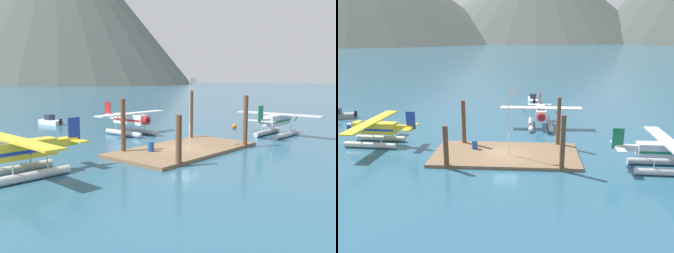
{
  "view_description": "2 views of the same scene",
  "coord_description": "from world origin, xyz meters",
  "views": [
    {
      "loc": [
        -26.66,
        -20.94,
        6.71
      ],
      "look_at": [
        1.7,
        3.45,
        1.87
      ],
      "focal_mm": 39.03,
      "sensor_mm": 36.0,
      "label": 1
    },
    {
      "loc": [
        2.28,
        -32.44,
        12.07
      ],
      "look_at": [
        -0.14,
        2.71,
        2.33
      ],
      "focal_mm": 36.63,
      "sensor_mm": 36.0,
      "label": 2
    }
  ],
  "objects": [
    {
      "name": "boat_grey_open_west",
      "position": [
        -25.26,
        13.89,
        0.49
      ],
      "size": [
        4.78,
        2.55,
        1.5
      ],
      "color": "gray",
      "rests_on": "ground"
    },
    {
      "name": "piling_near_right",
      "position": [
        5.29,
        -3.5,
        2.58
      ],
      "size": [
        0.45,
        0.45,
        5.16
      ],
      "primitive_type": "cylinder",
      "color": "brown",
      "rests_on": "ground"
    },
    {
      "name": "seaplane_yellow_port_fwd",
      "position": [
        -14.62,
        2.69,
        1.58
      ],
      "size": [
        7.98,
        10.45,
        3.84
      ],
      "color": "#B7BABF",
      "rests_on": "ground"
    },
    {
      "name": "flagpole",
      "position": [
        0.45,
        -0.4,
        4.43
      ],
      "size": [
        0.95,
        0.1,
        6.71
      ],
      "color": "silver",
      "rests_on": "dock_platform"
    },
    {
      "name": "ground_plane",
      "position": [
        0.0,
        0.0,
        0.0
      ],
      "size": [
        1200.0,
        1200.0,
        0.0
      ],
      "primitive_type": "plane",
      "color": "#285670"
    },
    {
      "name": "piling_near_left",
      "position": [
        -5.17,
        -3.55,
        2.01
      ],
      "size": [
        0.47,
        0.47,
        4.03
      ],
      "primitive_type": "cylinder",
      "color": "brown",
      "rests_on": "ground"
    },
    {
      "name": "fuel_drum",
      "position": [
        -3.31,
        1.16,
        0.74
      ],
      "size": [
        0.62,
        0.62,
        0.88
      ],
      "color": "#1E4C99",
      "rests_on": "dock_platform"
    },
    {
      "name": "dock_platform",
      "position": [
        0.0,
        0.0,
        0.15
      ],
      "size": [
        14.52,
        7.38,
        0.3
      ],
      "primitive_type": "cube",
      "color": "brown",
      "rests_on": "ground"
    },
    {
      "name": "seaplane_silver_stbd_aft",
      "position": [
        14.46,
        -2.69,
        1.58
      ],
      "size": [
        7.98,
        10.42,
        3.84
      ],
      "color": "#B7BABF",
      "rests_on": "ground"
    },
    {
      "name": "piling_far_right",
      "position": [
        5.46,
        3.3,
        2.73
      ],
      "size": [
        0.41,
        0.41,
        5.46
      ],
      "primitive_type": "cylinder",
      "color": "brown",
      "rests_on": "ground"
    },
    {
      "name": "mooring_buoy",
      "position": [
        16.85,
        4.49,
        0.33
      ],
      "size": [
        0.66,
        0.66,
        0.66
      ],
      "primitive_type": "sphere",
      "color": "orange",
      "rests_on": "ground"
    },
    {
      "name": "boat_white_open_north",
      "position": [
        2.93,
        27.73,
        0.49
      ],
      "size": [
        1.85,
        4.89,
        1.5
      ],
      "color": "silver",
      "rests_on": "ground"
    },
    {
      "name": "piling_far_left",
      "position": [
        -4.79,
        3.15,
        2.5
      ],
      "size": [
        0.44,
        0.44,
        5.0
      ],
      "primitive_type": "cylinder",
      "color": "brown",
      "rests_on": "ground"
    },
    {
      "name": "seaplane_white_bow_right",
      "position": [
        3.81,
        11.31,
        1.58
      ],
      "size": [
        10.41,
        7.98,
        3.84
      ],
      "color": "#B7BABF",
      "rests_on": "ground"
    }
  ]
}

